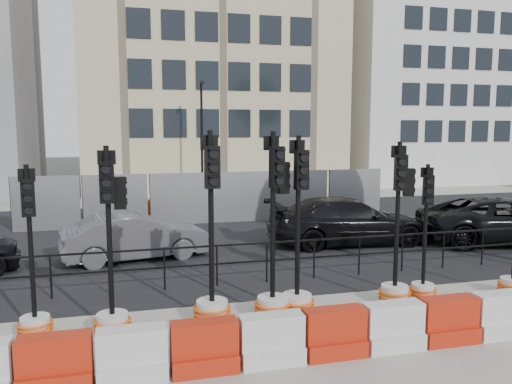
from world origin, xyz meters
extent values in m
plane|color=#51514C|center=(0.00, 0.00, 0.00)|extent=(120.00, 120.00, 0.00)
cube|color=gray|center=(0.00, -3.00, 0.01)|extent=(40.00, 6.00, 0.02)
cube|color=black|center=(0.00, 7.00, 0.01)|extent=(40.00, 14.00, 0.03)
cube|color=gray|center=(0.00, 16.00, 0.01)|extent=(40.00, 4.00, 0.02)
cube|color=#C2B18E|center=(2.00, 22.00, 9.00)|extent=(15.00, 10.00, 18.00)
cube|color=silver|center=(17.00, 22.00, 8.00)|extent=(12.00, 9.00, 16.00)
cylinder|color=black|center=(-4.80, 1.20, 0.50)|extent=(0.04, 0.04, 1.00)
cylinder|color=black|center=(-3.60, 1.20, 0.50)|extent=(0.04, 0.04, 1.00)
cylinder|color=black|center=(-2.40, 1.20, 0.50)|extent=(0.04, 0.04, 1.00)
cylinder|color=black|center=(-1.20, 1.20, 0.50)|extent=(0.04, 0.04, 1.00)
cylinder|color=black|center=(0.00, 1.20, 0.50)|extent=(0.04, 0.04, 1.00)
cylinder|color=black|center=(1.20, 1.20, 0.50)|extent=(0.04, 0.04, 1.00)
cylinder|color=black|center=(2.40, 1.20, 0.50)|extent=(0.04, 0.04, 1.00)
cylinder|color=black|center=(3.60, 1.20, 0.50)|extent=(0.04, 0.04, 1.00)
cylinder|color=black|center=(4.80, 1.20, 0.50)|extent=(0.04, 0.04, 1.00)
cylinder|color=black|center=(6.00, 1.20, 0.50)|extent=(0.04, 0.04, 1.00)
cube|color=black|center=(0.00, 1.20, 0.98)|extent=(18.00, 0.04, 0.04)
cube|color=black|center=(0.00, 1.20, 0.55)|extent=(18.00, 0.04, 0.04)
cube|color=gray|center=(-6.00, 9.00, 1.00)|extent=(2.30, 0.05, 2.00)
cylinder|color=black|center=(-7.15, 9.00, 1.00)|extent=(0.05, 0.05, 2.00)
cube|color=gray|center=(-3.60, 9.00, 1.00)|extent=(2.30, 0.05, 2.00)
cylinder|color=black|center=(-4.75, 9.00, 1.00)|extent=(0.05, 0.05, 2.00)
cube|color=gray|center=(-1.20, 9.00, 1.00)|extent=(2.30, 0.05, 2.00)
cylinder|color=black|center=(-2.35, 9.00, 1.00)|extent=(0.05, 0.05, 2.00)
cube|color=gray|center=(1.20, 9.00, 1.00)|extent=(2.30, 0.05, 2.00)
cylinder|color=black|center=(0.05, 9.00, 1.00)|extent=(0.05, 0.05, 2.00)
cube|color=gray|center=(3.60, 9.00, 1.00)|extent=(2.30, 0.05, 2.00)
cylinder|color=black|center=(2.45, 9.00, 1.00)|extent=(0.05, 0.05, 2.00)
cube|color=gray|center=(6.00, 9.00, 1.00)|extent=(2.30, 0.05, 2.00)
cylinder|color=black|center=(4.85, 9.00, 1.00)|extent=(0.05, 0.05, 2.00)
cube|color=#F75210|center=(-4.00, 10.50, 0.40)|extent=(1.00, 0.40, 0.80)
cube|color=#F75210|center=(-2.00, 10.50, 0.40)|extent=(1.00, 0.40, 0.80)
cube|color=#F75210|center=(0.00, 10.50, 0.40)|extent=(1.00, 0.40, 0.80)
cube|color=#F75210|center=(2.00, 10.50, 0.40)|extent=(1.00, 0.40, 0.80)
cylinder|color=black|center=(0.50, 15.00, 3.00)|extent=(0.12, 0.12, 6.00)
cube|color=black|center=(0.50, 14.75, 5.90)|extent=(0.12, 0.50, 0.12)
cube|color=red|center=(-4.20, -2.80, 0.15)|extent=(1.00, 0.50, 0.30)
cube|color=red|center=(-4.20, -2.80, 0.55)|extent=(1.00, 0.35, 0.50)
cube|color=silver|center=(-3.15, -2.80, 0.15)|extent=(1.00, 0.50, 0.30)
cube|color=silver|center=(-3.15, -2.80, 0.55)|extent=(1.00, 0.35, 0.50)
cube|color=red|center=(-2.10, -2.80, 0.15)|extent=(1.00, 0.50, 0.30)
cube|color=red|center=(-2.10, -2.80, 0.55)|extent=(1.00, 0.35, 0.50)
cube|color=silver|center=(-1.05, -2.80, 0.15)|extent=(1.00, 0.50, 0.30)
cube|color=silver|center=(-1.05, -2.80, 0.55)|extent=(1.00, 0.35, 0.50)
cube|color=red|center=(0.00, -2.80, 0.15)|extent=(1.00, 0.50, 0.30)
cube|color=red|center=(0.00, -2.80, 0.55)|extent=(1.00, 0.35, 0.50)
cube|color=silver|center=(1.05, -2.80, 0.15)|extent=(1.00, 0.50, 0.30)
cube|color=silver|center=(1.05, -2.80, 0.55)|extent=(1.00, 0.35, 0.50)
cube|color=red|center=(2.10, -2.80, 0.15)|extent=(1.00, 0.50, 0.30)
cube|color=red|center=(2.10, -2.80, 0.55)|extent=(1.00, 0.35, 0.50)
cube|color=silver|center=(3.15, -2.80, 0.15)|extent=(1.00, 0.50, 0.30)
cube|color=silver|center=(3.15, -2.80, 0.55)|extent=(1.00, 0.35, 0.50)
cylinder|color=silver|center=(-4.80, -0.77, 0.19)|extent=(0.50, 0.50, 0.37)
torus|color=#E5540C|center=(-4.80, -0.77, 0.11)|extent=(0.60, 0.60, 0.05)
torus|color=#E5540C|center=(-4.80, -0.77, 0.19)|extent=(0.60, 0.60, 0.05)
torus|color=#E5540C|center=(-4.80, -0.77, 0.26)|extent=(0.60, 0.60, 0.05)
cylinder|color=black|center=(-4.80, -0.77, 1.67)|extent=(0.08, 0.08, 2.78)
cube|color=black|center=(-4.78, -0.88, 2.50)|extent=(0.24, 0.17, 0.65)
cylinder|color=black|center=(-4.77, -0.95, 2.30)|extent=(0.15, 0.07, 0.14)
cylinder|color=black|center=(-4.77, -0.95, 2.50)|extent=(0.15, 0.07, 0.14)
cylinder|color=black|center=(-4.77, -0.95, 2.71)|extent=(0.15, 0.07, 0.14)
cube|color=black|center=(-4.81, -0.72, 2.87)|extent=(0.28, 0.08, 0.22)
cylinder|color=silver|center=(-3.48, -1.06, 0.20)|extent=(0.55, 0.55, 0.41)
torus|color=#E5540C|center=(-3.48, -1.06, 0.12)|extent=(0.66, 0.66, 0.05)
torus|color=#E5540C|center=(-3.48, -1.06, 0.20)|extent=(0.66, 0.66, 0.05)
torus|color=#E5540C|center=(-3.48, -1.06, 0.29)|extent=(0.66, 0.66, 0.05)
cylinder|color=black|center=(-3.48, -1.06, 1.84)|extent=(0.09, 0.09, 3.07)
cube|color=black|center=(-3.48, -1.18, 2.76)|extent=(0.25, 0.15, 0.72)
cylinder|color=black|center=(-3.48, -1.26, 2.54)|extent=(0.15, 0.05, 0.15)
cylinder|color=black|center=(-3.48, -1.26, 2.76)|extent=(0.15, 0.05, 0.15)
cylinder|color=black|center=(-3.48, -1.26, 2.99)|extent=(0.15, 0.05, 0.15)
cube|color=black|center=(-3.48, -1.00, 3.17)|extent=(0.31, 0.03, 0.25)
cube|color=black|center=(-3.28, -1.06, 2.56)|extent=(0.21, 0.14, 0.56)
cylinder|color=silver|center=(-1.67, -0.92, 0.22)|extent=(0.59, 0.59, 0.44)
torus|color=#E5540C|center=(-1.67, -0.92, 0.13)|extent=(0.72, 0.72, 0.06)
torus|color=#E5540C|center=(-1.67, -0.92, 0.22)|extent=(0.72, 0.72, 0.06)
torus|color=#E5540C|center=(-1.67, -0.92, 0.31)|extent=(0.72, 0.72, 0.06)
cylinder|color=black|center=(-1.67, -0.92, 1.98)|extent=(0.10, 0.10, 3.30)
cube|color=black|center=(-1.66, -1.05, 2.97)|extent=(0.28, 0.18, 0.77)
cylinder|color=black|center=(-1.65, -1.14, 2.73)|extent=(0.17, 0.07, 0.17)
cylinder|color=black|center=(-1.65, -1.14, 2.97)|extent=(0.17, 0.07, 0.17)
cylinder|color=black|center=(-1.65, -1.14, 3.21)|extent=(0.17, 0.07, 0.17)
cube|color=black|center=(-1.68, -0.86, 3.41)|extent=(0.33, 0.07, 0.26)
cylinder|color=silver|center=(-0.50, -1.00, 0.22)|extent=(0.59, 0.59, 0.44)
torus|color=#E5540C|center=(-0.50, -1.00, 0.13)|extent=(0.71, 0.71, 0.05)
torus|color=#E5540C|center=(-0.50, -1.00, 0.22)|extent=(0.71, 0.71, 0.05)
torus|color=#E5540C|center=(-0.50, -1.00, 0.31)|extent=(0.71, 0.71, 0.05)
cylinder|color=black|center=(-0.50, -1.00, 1.97)|extent=(0.10, 0.10, 3.28)
cube|color=black|center=(-0.47, -1.13, 2.95)|extent=(0.29, 0.22, 0.77)
cylinder|color=black|center=(-0.44, -1.21, 2.71)|extent=(0.17, 0.10, 0.16)
cylinder|color=black|center=(-0.44, -1.21, 2.95)|extent=(0.17, 0.10, 0.16)
cylinder|color=black|center=(-0.44, -1.21, 3.20)|extent=(0.17, 0.10, 0.16)
cube|color=black|center=(-0.52, -0.94, 3.39)|extent=(0.32, 0.12, 0.26)
cube|color=black|center=(-0.29, -0.94, 2.74)|extent=(0.25, 0.20, 0.60)
cylinder|color=silver|center=(0.02, -0.94, 0.21)|extent=(0.58, 0.58, 0.43)
torus|color=#E5540C|center=(0.02, -0.94, 0.13)|extent=(0.70, 0.70, 0.05)
torus|color=#E5540C|center=(0.02, -0.94, 0.21)|extent=(0.70, 0.70, 0.05)
torus|color=#E5540C|center=(0.02, -0.94, 0.30)|extent=(0.70, 0.70, 0.05)
cylinder|color=black|center=(0.02, -0.94, 1.93)|extent=(0.10, 0.10, 3.21)
cube|color=black|center=(0.04, -1.07, 2.89)|extent=(0.28, 0.18, 0.75)
cylinder|color=black|center=(0.05, -1.15, 2.65)|extent=(0.17, 0.08, 0.16)
cylinder|color=black|center=(0.05, -1.15, 2.89)|extent=(0.17, 0.08, 0.16)
cylinder|color=black|center=(0.05, -1.15, 3.13)|extent=(0.17, 0.08, 0.16)
cube|color=black|center=(0.01, -0.88, 3.32)|extent=(0.32, 0.08, 0.26)
cylinder|color=silver|center=(2.20, -0.88, 0.21)|extent=(0.56, 0.56, 0.41)
torus|color=#E5540C|center=(2.20, -0.88, 0.12)|extent=(0.67, 0.67, 0.05)
torus|color=#E5540C|center=(2.20, -0.88, 0.21)|extent=(0.67, 0.67, 0.05)
torus|color=#E5540C|center=(2.20, -0.88, 0.29)|extent=(0.67, 0.67, 0.05)
cylinder|color=black|center=(2.20, -0.88, 1.86)|extent=(0.09, 0.09, 3.09)
cube|color=black|center=(2.17, -1.00, 2.78)|extent=(0.27, 0.20, 0.72)
cylinder|color=black|center=(2.15, -1.08, 2.56)|extent=(0.16, 0.09, 0.15)
cylinder|color=black|center=(2.15, -1.08, 2.78)|extent=(0.16, 0.09, 0.15)
cylinder|color=black|center=(2.15, -1.08, 3.01)|extent=(0.16, 0.09, 0.15)
cube|color=black|center=(2.21, -0.82, 3.20)|extent=(0.31, 0.10, 0.25)
cube|color=black|center=(2.40, -0.93, 2.58)|extent=(0.23, 0.18, 0.57)
cylinder|color=silver|center=(2.93, -0.77, 0.18)|extent=(0.48, 0.48, 0.35)
torus|color=#E5540C|center=(2.93, -0.77, 0.11)|extent=(0.58, 0.58, 0.04)
torus|color=#E5540C|center=(2.93, -0.77, 0.18)|extent=(0.58, 0.58, 0.04)
torus|color=#E5540C|center=(2.93, -0.77, 0.25)|extent=(0.58, 0.58, 0.04)
cylinder|color=black|center=(2.93, -0.77, 1.60)|extent=(0.08, 0.08, 2.66)
cube|color=black|center=(2.90, -0.87, 2.39)|extent=(0.24, 0.19, 0.62)
cylinder|color=black|center=(2.88, -0.94, 2.20)|extent=(0.14, 0.09, 0.13)
cylinder|color=black|center=(2.88, -0.94, 2.39)|extent=(0.14, 0.09, 0.13)
cylinder|color=black|center=(2.88, -0.94, 2.59)|extent=(0.14, 0.09, 0.13)
cube|color=black|center=(2.95, -0.72, 2.75)|extent=(0.26, 0.11, 0.21)
torus|color=#E5540C|center=(5.01, -1.02, 0.12)|extent=(0.63, 0.63, 0.05)
imported|color=#525258|center=(-2.97, 4.18, 0.67)|extent=(2.87, 4.55, 1.33)
imported|color=black|center=(3.60, 4.46, 0.75)|extent=(2.64, 5.36, 1.49)
imported|color=black|center=(8.56, 3.30, 0.74)|extent=(4.79, 6.41, 1.48)
camera|label=1|loc=(-3.13, -9.91, 3.65)|focal=35.00mm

